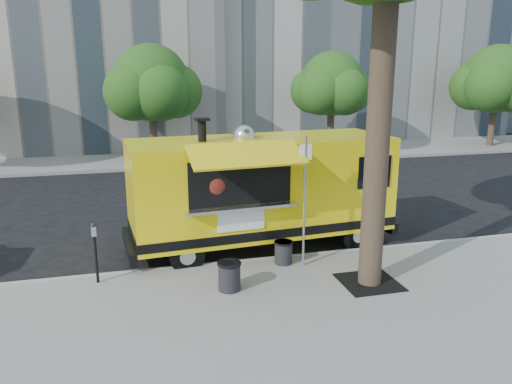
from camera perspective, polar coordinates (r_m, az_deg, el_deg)
ground at (r=12.78m, az=-3.63°, el=-7.04°), size 120.00×120.00×0.00m
sidewalk at (r=9.22m, az=1.24°, el=-15.41°), size 60.00×6.00×0.15m
curb at (r=11.91m, az=-2.78°, el=-8.29°), size 60.00×0.14×0.16m
far_sidewalk at (r=25.71m, az=-9.33°, el=3.87°), size 60.00×5.00×0.15m
tree_well at (r=11.06m, az=12.80°, el=-10.03°), size 1.20×1.20×0.02m
far_tree_b at (r=24.45m, az=-11.90°, el=12.09°), size 3.60×3.60×5.50m
far_tree_c at (r=26.18m, az=8.68°, el=12.11°), size 3.24×3.24×5.21m
far_tree_d at (r=31.60m, az=25.85°, el=11.54°), size 3.78×3.78×5.64m
sign_post at (r=11.17m, az=5.57°, el=-0.26°), size 0.28×0.06×3.00m
parking_meter at (r=11.02m, az=-17.92°, el=-5.85°), size 0.11×0.11×1.33m
food_truck at (r=12.66m, az=0.58°, el=0.39°), size 7.05×3.61×3.41m
trash_bin_left at (r=10.36m, az=-3.07°, el=-9.48°), size 0.50×0.50×0.60m
trash_bin_right at (r=11.69m, az=3.16°, el=-6.81°), size 0.45×0.45×0.54m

